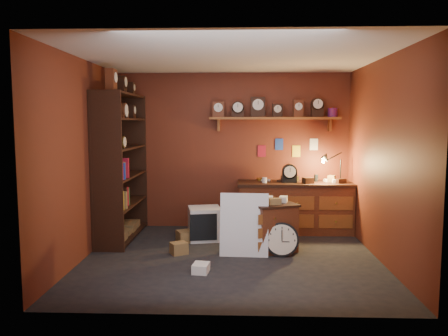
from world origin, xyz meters
The scene contains 11 objects.
floor centered at (0.00, 0.00, 0.00)m, with size 4.00×4.00×0.00m, color black.
room_shell centered at (0.04, 0.11, 1.72)m, with size 4.02×3.62×2.71m.
shelving_unit centered at (-1.79, 0.98, 1.25)m, with size 0.47×1.60×2.58m.
workbench centered at (1.05, 1.47, 0.47)m, with size 1.94×0.66×1.36m.
low_cabinet centered at (0.61, 0.37, 0.38)m, with size 0.76×0.71×0.78m.
big_round_clock centered at (0.70, 0.11, 0.23)m, with size 0.47×0.16×0.48m.
white_panel centered at (0.18, 0.12, 0.00)m, with size 0.67×0.03×0.90m, color silver.
mini_fridge centered at (-0.44, 0.93, 0.26)m, with size 0.58×0.60×0.51m.
floor_box_a centered at (-0.70, 0.78, 0.09)m, with size 0.29×0.24×0.18m, color olive.
floor_box_b centered at (-0.36, -0.61, 0.06)m, with size 0.19×0.23×0.11m, color white.
floor_box_c centered at (-0.74, 0.14, 0.08)m, with size 0.22×0.18×0.17m, color olive.
Camera 1 is at (0.12, -5.83, 1.85)m, focal length 35.00 mm.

